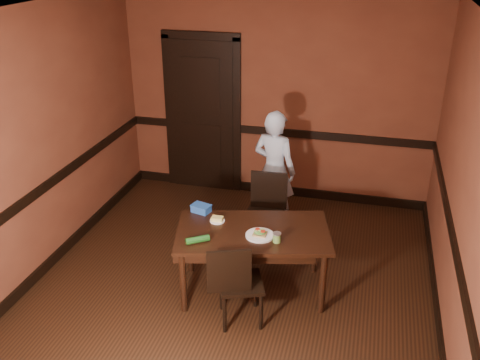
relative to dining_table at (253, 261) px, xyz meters
The scene contains 22 objects.
floor 0.40m from the dining_table, behind, with size 4.00×4.50×0.01m, color black.
ceiling 2.37m from the dining_table, behind, with size 4.00×4.50×0.01m, color silver.
wall_back 2.45m from the dining_table, 95.43° to the left, with size 4.00×0.02×2.70m, color brown.
wall_front 2.50m from the dining_table, 95.31° to the right, with size 4.00×0.02×2.70m, color brown.
wall_left 2.43m from the dining_table, behind, with size 0.02×4.50×2.70m, color brown.
wall_right 2.05m from the dining_table, ahead, with size 0.02×4.50×2.70m, color brown.
dado_back 2.29m from the dining_table, 95.47° to the left, with size 4.00×0.03×0.10m, color black.
dado_left 2.27m from the dining_table, behind, with size 0.03×4.50×0.10m, color black.
dado_right 1.86m from the dining_table, ahead, with size 0.03×4.50×0.10m, color black.
baseboard_back 2.24m from the dining_table, 95.47° to the left, with size 4.00×0.03×0.12m, color black.
baseboard_left 2.21m from the dining_table, behind, with size 0.03×4.50×0.12m, color black.
baseboard_right 1.80m from the dining_table, ahead, with size 0.03×4.50×0.12m, color black.
door 2.61m from the dining_table, 118.94° to the left, with size 1.05×0.07×2.20m.
dining_table is the anchor object (origin of this frame).
chair_far 0.79m from the dining_table, 93.77° to the left, with size 0.41×0.41×0.88m, color black, non-canonical shape.
chair_near 0.47m from the dining_table, 90.21° to the right, with size 0.39×0.39×0.83m, color black, non-canonical shape.
person 1.42m from the dining_table, 92.51° to the left, with size 0.53×0.35×1.46m, color silver.
sandwich_plate 0.38m from the dining_table, 43.98° to the right, with size 0.27×0.27×0.07m.
sauce_jar 0.49m from the dining_table, 28.94° to the right, with size 0.08×0.08×0.09m.
cheese_saucer 0.53m from the dining_table, 166.52° to the left, with size 0.15×0.15×0.05m.
food_tub 0.75m from the dining_table, 158.41° to the left, with size 0.22×0.18×0.08m.
wrapped_veg 0.67m from the dining_table, 142.79° to the right, with size 0.06×0.06×0.22m, color #1A4917.
Camera 1 is at (1.20, -4.30, 3.28)m, focal length 40.00 mm.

